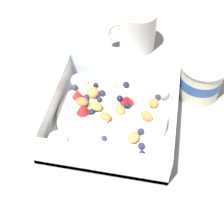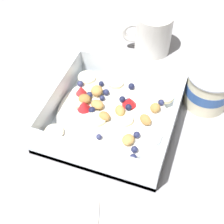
% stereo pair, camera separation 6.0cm
% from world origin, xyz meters
% --- Properties ---
extents(ground_plane, '(2.40, 2.40, 0.00)m').
position_xyz_m(ground_plane, '(0.00, 0.00, 0.00)').
color(ground_plane, '#9E9EA3').
extents(fruit_bowl, '(0.23, 0.23, 0.06)m').
position_xyz_m(fruit_bowl, '(-0.02, -0.02, 0.02)').
color(fruit_bowl, white).
rests_on(fruit_bowl, ground).
extents(spoon, '(0.10, 0.16, 0.01)m').
position_xyz_m(spoon, '(-0.20, -0.00, 0.00)').
color(spoon, silver).
rests_on(spoon, ground).
extents(yogurt_cup, '(0.09, 0.09, 0.07)m').
position_xyz_m(yogurt_cup, '(-0.12, 0.14, 0.04)').
color(yogurt_cup, beige).
rests_on(yogurt_cup, ground).
extents(coffee_mug, '(0.08, 0.11, 0.09)m').
position_xyz_m(coffee_mug, '(-0.25, -0.00, 0.05)').
color(coffee_mug, white).
rests_on(coffee_mug, ground).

